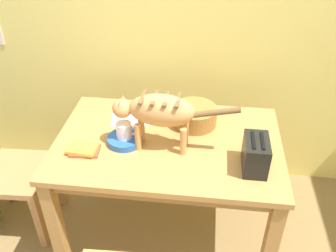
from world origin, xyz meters
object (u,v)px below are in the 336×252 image
(cat, at_px, (158,112))
(saucer_bowl, at_px, (125,140))
(wicker_basket, at_px, (195,115))
(wooden_chair_far, at_px, (7,170))
(dining_table, at_px, (168,153))
(toaster, at_px, (256,154))
(book_stack, at_px, (83,149))
(magazine, at_px, (133,116))
(coffee_mug, at_px, (125,130))

(cat, distance_m, saucer_bowl, 0.28)
(wicker_basket, xyz_separation_m, wooden_chair_far, (-1.15, -0.24, -0.35))
(saucer_bowl, relative_size, wooden_chair_far, 0.20)
(dining_table, bearing_deg, wooden_chair_far, -177.40)
(dining_table, xyz_separation_m, wooden_chair_far, (-1.02, -0.05, -0.20))
(wooden_chair_far, bearing_deg, toaster, 82.24)
(book_stack, bearing_deg, magazine, 62.12)
(coffee_mug, xyz_separation_m, book_stack, (-0.21, -0.11, -0.07))
(saucer_bowl, xyz_separation_m, wicker_basket, (0.37, 0.24, 0.04))
(coffee_mug, bearing_deg, toaster, -10.21)
(dining_table, relative_size, coffee_mug, 9.85)
(saucer_bowl, relative_size, magazine, 0.72)
(wicker_basket, relative_size, wooden_chair_far, 0.28)
(coffee_mug, relative_size, magazine, 0.49)
(dining_table, xyz_separation_m, cat, (-0.04, -0.06, 0.32))
(book_stack, bearing_deg, saucer_bowl, 27.90)
(saucer_bowl, height_order, book_stack, saucer_bowl)
(toaster, bearing_deg, cat, 166.98)
(saucer_bowl, bearing_deg, magazine, 91.18)
(dining_table, distance_m, cat, 0.33)
(coffee_mug, height_order, toaster, toaster)
(cat, bearing_deg, wicker_basket, -33.77)
(cat, relative_size, coffee_mug, 5.16)
(dining_table, bearing_deg, wicker_basket, 54.15)
(toaster, bearing_deg, book_stack, 178.87)
(book_stack, xyz_separation_m, wooden_chair_far, (-0.58, 0.11, -0.31))
(book_stack, distance_m, wicker_basket, 0.67)
(book_stack, bearing_deg, wicker_basket, 30.81)
(cat, distance_m, magazine, 0.41)
(wicker_basket, bearing_deg, book_stack, -149.19)
(dining_table, relative_size, wicker_basket, 4.85)
(book_stack, bearing_deg, wooden_chair_far, 169.27)
(cat, bearing_deg, dining_table, -35.15)
(coffee_mug, xyz_separation_m, toaster, (0.70, -0.13, 0.00))
(wicker_basket, relative_size, toaster, 1.31)
(dining_table, xyz_separation_m, magazine, (-0.24, 0.22, 0.10))
(coffee_mug, distance_m, wooden_chair_far, 0.87)
(toaster, bearing_deg, wicker_basket, 132.03)
(wicker_basket, xyz_separation_m, toaster, (0.33, -0.36, 0.03))
(wicker_basket, bearing_deg, toaster, -47.97)
(saucer_bowl, xyz_separation_m, toaster, (0.70, -0.13, 0.07))
(dining_table, height_order, saucer_bowl, saucer_bowl)
(cat, height_order, wooden_chair_far, cat)
(coffee_mug, xyz_separation_m, wooden_chair_far, (-0.78, 0.00, -0.38))
(dining_table, xyz_separation_m, toaster, (0.46, -0.17, 0.18))
(cat, height_order, wicker_basket, cat)
(cat, distance_m, toaster, 0.54)
(magazine, bearing_deg, toaster, -38.28)
(saucer_bowl, height_order, wicker_basket, wicker_basket)
(saucer_bowl, distance_m, wicker_basket, 0.44)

